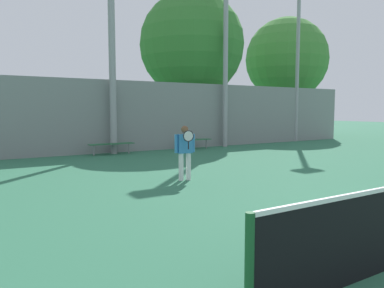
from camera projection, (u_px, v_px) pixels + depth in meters
tennis_player at (185, 149)px, 10.46m from camera, size 0.60×0.45×1.54m
bench_courtside_near at (112, 144)px, 16.53m from camera, size 2.01×0.40×0.50m
bench_adjacent_court at (194, 140)px, 18.81m from camera, size 1.80×0.40×0.50m
light_pole_near_left at (226, 34)px, 19.64m from camera, size 0.90×0.60×10.25m
light_pole_far_right at (298, 40)px, 22.99m from camera, size 0.90×0.60×10.36m
light_pole_center_back at (111, 3)px, 16.31m from camera, size 0.90×0.60×11.99m
back_fence at (139, 116)px, 17.82m from camera, size 28.62×0.06×3.34m
tree_green_tall at (192, 45)px, 22.65m from camera, size 6.32×6.32×9.05m
tree_green_broad at (287, 59)px, 28.87m from camera, size 6.31×6.31×9.02m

